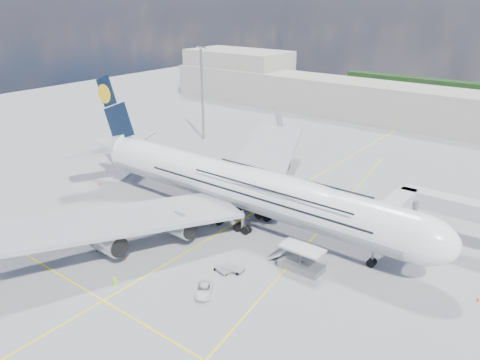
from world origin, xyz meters
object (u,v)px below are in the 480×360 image
Objects in this scene: dolly_back at (167,206)px; cone_nose at (478,299)px; light_mast at (202,93)px; dolly_nose_far at (233,268)px; jet_bridge at (433,209)px; crew_nose at (371,243)px; cone_tail at (100,183)px; catering_truck_inner at (238,176)px; cone_wing_left_outer at (240,161)px; dolly_row_c at (104,251)px; crew_tug at (115,282)px; dolly_row_b at (104,221)px; baggage_tug at (139,225)px; dolly_row_a at (133,210)px; crew_wing at (100,235)px; cargo_loader at (300,261)px; service_van at (204,290)px; cone_wing_right_outer at (101,229)px; catering_truck_outer at (271,150)px; airliner at (241,186)px; cone_wing_left_inner at (235,173)px; crew_loader at (290,253)px; dolly_nose_near at (223,270)px; cone_wing_right_inner at (125,259)px.

dolly_back is 5.00× the size of cone_nose.
light_mast is 70.34m from dolly_nose_far.
jet_bridge is 12.54× the size of crew_nose.
dolly_back is 20.17m from cone_tail.
catering_truck_inner is 13.90m from cone_wing_left_outer.
light_mast is 48.41m from dolly_back.
cone_tail is (-24.38, 17.39, 0.00)m from dolly_row_c.
cone_nose is at bearing 12.24° from crew_tug.
dolly_row_b is 10.89m from dolly_row_c.
jet_bridge is 48.63m from baggage_tug.
crew_wing reaches higher than dolly_row_a.
jet_bridge is 22.93m from cargo_loader.
baggage_tug is at bearing 128.58° from service_van.
cone_wing_right_outer is (-2.51, 2.15, -0.68)m from crew_wing.
dolly_row_c is 21.26m from dolly_nose_far.
cone_wing_left_outer reaches higher than dolly_nose_far.
airliner is at bearing -60.44° from catering_truck_outer.
jet_bridge is 29.75× the size of cone_wing_left_inner.
light_mast is 56.10m from dolly_row_b.
crew_nose is 40.40m from crew_tug.
cone_nose is (51.21, -13.57, -1.46)m from catering_truck_inner.
dolly_row_b is 46.62m from crew_nose.
baggage_tug is at bearing -14.11° from crew_wing.
dolly_row_b is at bearing -166.94° from cargo_loader.
catering_truck_inner is 32.00m from crew_loader.
dolly_row_b is 0.55× the size of catering_truck_outer.
service_van is (-7.13, -13.55, -0.62)m from cargo_loader.
dolly_row_c is 19.86m from dolly_nose_near.
airliner reaches higher than dolly_back.
catering_truck_outer is 11.37× the size of cone_nose.
cone_wing_left_outer is at bearing 125.71° from baggage_tug.
dolly_nose_far is at bearing -34.59° from catering_truck_inner.
crew_nose is (13.42, 19.17, 0.38)m from dolly_nose_far.
dolly_row_b is 1.24× the size of dolly_back.
catering_truck_outer is at bearing 7.04° from crew_wing.
cone_wing_left_inner is at bearing -58.89° from cone_wing_left_outer.
service_van is at bearing -33.06° from dolly_back.
cone_tail is (5.27, -39.61, -12.90)m from light_mast.
catering_truck_outer is 4.09× the size of crew_loader.
dolly_row_a is 8.72m from cone_wing_right_outer.
cone_wing_left_inner is at bearing 148.35° from crew_nose.
cargo_loader is 4.79× the size of crew_tug.
cone_wing_right_outer is at bearing -162.76° from crew_nose.
dolly_back is (-44.37, -15.07, -6.52)m from jet_bridge.
service_van is at bearing -19.87° from cone_tail.
crew_nose is at bearing 31.10° from service_van.
baggage_tug is at bearing 105.35° from dolly_row_c.
dolly_row_c is at bearing -173.99° from cone_wing_right_inner.
cargo_loader is 5.69× the size of crew_nose.
dolly_row_a is 1.35× the size of dolly_row_c.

